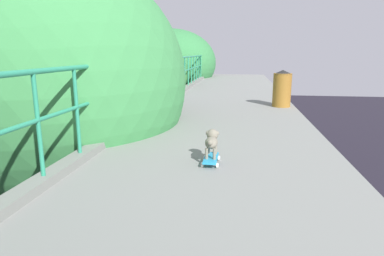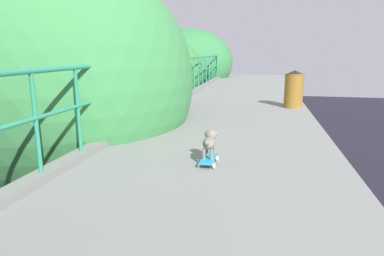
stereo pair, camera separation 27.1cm
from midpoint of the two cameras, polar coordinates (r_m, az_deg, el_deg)
name	(u,v)px [view 2 (the right image)]	position (r m, az deg, el deg)	size (l,w,h in m)	color
car_red_taxi_fifth	(75,256)	(13.27, -18.81, -19.97)	(1.79, 4.19, 1.50)	red
city_bus	(110,138)	(23.16, -13.54, -1.69)	(2.66, 10.15, 3.58)	#AD221F
roadside_tree_mid	(64,83)	(6.92, -19.89, 7.16)	(4.99, 4.99, 9.44)	#533031
roadside_tree_far	(156,76)	(13.37, -5.60, 8.77)	(3.64, 3.64, 8.43)	brown
roadside_tree_farthest	(189,65)	(18.28, -0.13, 10.73)	(4.70, 4.70, 8.89)	brown
toy_skateboard	(209,159)	(3.98, 4.81, -5.32)	(0.20, 0.42, 0.08)	#2594C7
small_dog	(210,141)	(3.99, 4.99, -2.20)	(0.16, 0.40, 0.31)	slate
litter_bin	(294,89)	(8.35, 17.89, 6.40)	(0.44, 0.44, 0.88)	#8F6022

